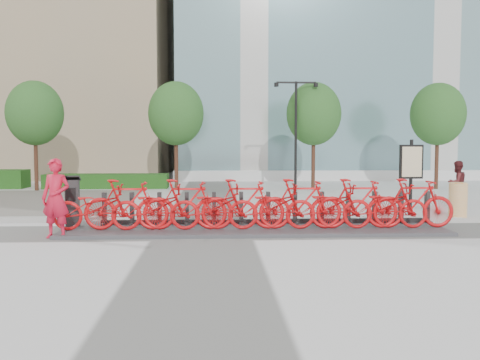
{
  "coord_description": "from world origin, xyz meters",
  "views": [
    {
      "loc": [
        0.29,
        -13.25,
        2.23
      ],
      "look_at": [
        1.0,
        1.5,
        1.2
      ],
      "focal_mm": 40.0,
      "sensor_mm": 36.0,
      "label": 1
    }
  ],
  "objects_px": {
    "map_sign": "(411,165)",
    "kiosk": "(72,202)",
    "bike_0": "(97,207)",
    "construction_barrel": "(458,200)",
    "worker_red": "(56,198)",
    "pedestrian": "(457,183)"
  },
  "relations": [
    {
      "from": "map_sign",
      "to": "pedestrian",
      "type": "bearing_deg",
      "value": 34.2
    },
    {
      "from": "worker_red",
      "to": "construction_barrel",
      "type": "relative_size",
      "value": 1.82
    },
    {
      "from": "worker_red",
      "to": "pedestrian",
      "type": "height_order",
      "value": "worker_red"
    },
    {
      "from": "pedestrian",
      "to": "map_sign",
      "type": "xyz_separation_m",
      "value": [
        -2.56,
        -2.35,
        0.75
      ]
    },
    {
      "from": "bike_0",
      "to": "kiosk",
      "type": "xyz_separation_m",
      "value": [
        -0.75,
        0.62,
        0.07
      ]
    },
    {
      "from": "kiosk",
      "to": "map_sign",
      "type": "distance_m",
      "value": 10.11
    },
    {
      "from": "pedestrian",
      "to": "construction_barrel",
      "type": "relative_size",
      "value": 1.54
    },
    {
      "from": "worker_red",
      "to": "construction_barrel",
      "type": "distance_m",
      "value": 11.49
    },
    {
      "from": "construction_barrel",
      "to": "map_sign",
      "type": "distance_m",
      "value": 1.72
    },
    {
      "from": "construction_barrel",
      "to": "bike_0",
      "type": "bearing_deg",
      "value": -166.25
    },
    {
      "from": "kiosk",
      "to": "pedestrian",
      "type": "relative_size",
      "value": 0.84
    },
    {
      "from": "bike_0",
      "to": "worker_red",
      "type": "relative_size",
      "value": 1.15
    },
    {
      "from": "bike_0",
      "to": "construction_barrel",
      "type": "relative_size",
      "value": 2.08
    },
    {
      "from": "worker_red",
      "to": "pedestrian",
      "type": "distance_m",
      "value": 13.78
    },
    {
      "from": "kiosk",
      "to": "pedestrian",
      "type": "xyz_separation_m",
      "value": [
        12.32,
        4.84,
        0.08
      ]
    },
    {
      "from": "bike_0",
      "to": "kiosk",
      "type": "height_order",
      "value": "kiosk"
    },
    {
      "from": "pedestrian",
      "to": "construction_barrel",
      "type": "bearing_deg",
      "value": 45.45
    },
    {
      "from": "bike_0",
      "to": "worker_red",
      "type": "xyz_separation_m",
      "value": [
        -0.81,
        -0.6,
        0.29
      ]
    },
    {
      "from": "worker_red",
      "to": "map_sign",
      "type": "bearing_deg",
      "value": 33.46
    },
    {
      "from": "bike_0",
      "to": "construction_barrel",
      "type": "xyz_separation_m",
      "value": [
        10.24,
        2.51,
        -0.13
      ]
    },
    {
      "from": "kiosk",
      "to": "worker_red",
      "type": "relative_size",
      "value": 0.71
    },
    {
      "from": "map_sign",
      "to": "kiosk",
      "type": "bearing_deg",
      "value": -173.96
    }
  ]
}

